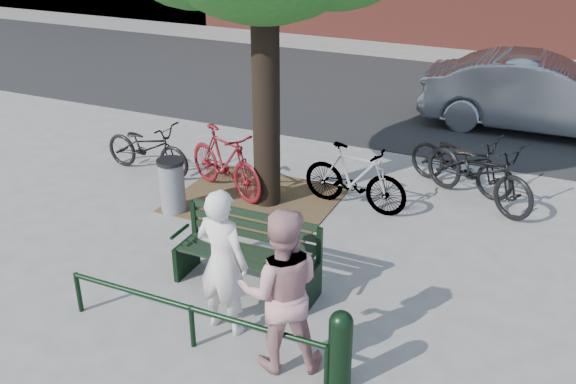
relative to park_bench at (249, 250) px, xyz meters
The scene contains 15 objects.
ground 0.49m from the park_bench, 90.00° to the right, with size 90.00×90.00×0.00m, color gray.
dirt_pit 2.39m from the park_bench, 115.24° to the left, with size 2.40×2.00×0.02m, color brown.
road 8.43m from the park_bench, 90.00° to the left, with size 40.00×7.00×0.01m, color black.
park_bench is the anchor object (origin of this frame).
guard_railing 1.28m from the park_bench, 90.00° to the right, with size 3.06×0.06×0.51m.
person_left 0.94m from the park_bench, 80.01° to the right, with size 0.61×0.40×1.67m, color silver.
person_right 1.53m from the park_bench, 49.92° to the right, with size 0.84×0.66×1.73m, color tan.
bollard 2.00m from the park_bench, 37.02° to the right, with size 0.23×0.23×0.86m.
litter_bin 2.33m from the park_bench, 146.60° to the left, with size 0.40×0.40×0.83m.
bicycle_a 3.93m from the park_bench, 143.31° to the left, with size 0.59×1.71×0.90m, color black.
bicycle_b 2.69m from the park_bench, 125.47° to the left, with size 0.49×1.75×1.05m, color #590C12.
bicycle_c 4.04m from the park_bench, 58.69° to the left, with size 0.70×2.02×1.06m, color black.
bicycle_d 2.55m from the park_bench, 79.61° to the left, with size 0.47×1.65×0.99m, color gray.
bicycle_e 4.25m from the park_bench, 65.47° to the left, with size 0.64×1.82×0.96m, color black.
parked_car 7.73m from the park_bench, 70.28° to the left, with size 1.56×4.46×1.47m, color slate.
Camera 1 is at (3.15, -5.72, 4.35)m, focal length 40.00 mm.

